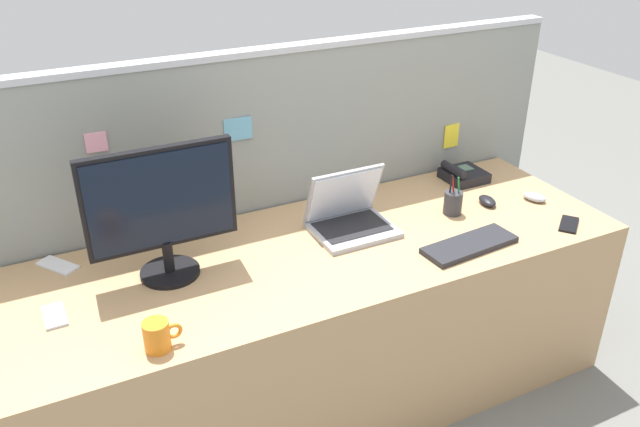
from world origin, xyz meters
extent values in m
plane|color=slate|center=(0.00, 0.00, 0.00)|extent=(10.00, 10.00, 0.00)
cube|color=tan|center=(0.00, 0.00, 0.35)|extent=(2.29, 0.78, 0.70)
cube|color=gray|center=(0.00, 0.43, 0.67)|extent=(2.60, 0.06, 1.34)
cube|color=#B7BAC1|center=(0.00, 0.43, 1.35)|extent=(2.60, 0.07, 0.02)
cube|color=pink|center=(-0.70, 0.40, 1.11)|extent=(0.07, 0.01, 0.07)
cube|color=#66ADD1|center=(-0.18, 0.40, 1.07)|extent=(0.11, 0.01, 0.09)
cube|color=yellow|center=(0.85, 0.40, 0.87)|extent=(0.08, 0.01, 0.11)
cylinder|color=black|center=(-0.57, 0.08, 0.71)|extent=(0.21, 0.21, 0.02)
cylinder|color=black|center=(-0.57, 0.08, 0.78)|extent=(0.04, 0.04, 0.11)
cube|color=black|center=(-0.57, 0.09, 0.99)|extent=(0.51, 0.03, 0.36)
cube|color=black|center=(-0.57, 0.08, 0.99)|extent=(0.48, 0.01, 0.33)
cube|color=#9EA0A8|center=(0.15, 0.06, 0.71)|extent=(0.31, 0.25, 0.02)
cube|color=black|center=(0.15, 0.07, 0.73)|extent=(0.27, 0.18, 0.00)
cube|color=#9EA0A8|center=(0.15, 0.14, 0.84)|extent=(0.31, 0.09, 0.23)
cube|color=silver|center=(0.15, 0.13, 0.83)|extent=(0.28, 0.08, 0.21)
cube|color=black|center=(0.83, 0.26, 0.73)|extent=(0.17, 0.17, 0.04)
cube|color=#4C6B5B|center=(0.85, 0.28, 0.75)|extent=(0.05, 0.06, 0.01)
cylinder|color=black|center=(0.77, 0.26, 0.77)|extent=(0.04, 0.15, 0.04)
cube|color=#232328|center=(0.48, -0.24, 0.72)|extent=(0.38, 0.16, 0.02)
ellipsoid|color=#9EA0A8|center=(0.97, -0.05, 0.72)|extent=(0.09, 0.12, 0.03)
ellipsoid|color=black|center=(0.77, 0.02, 0.72)|extent=(0.08, 0.11, 0.03)
cylinder|color=#333338|center=(0.59, 0.02, 0.75)|extent=(0.07, 0.07, 0.10)
cylinder|color=black|center=(0.57, 0.02, 0.81)|extent=(0.01, 0.02, 0.14)
cylinder|color=red|center=(0.59, 0.02, 0.81)|extent=(0.03, 0.01, 0.13)
cylinder|color=#238438|center=(0.60, 0.01, 0.81)|extent=(0.03, 0.01, 0.13)
cube|color=#B7BAC1|center=(-0.96, 0.00, 0.71)|extent=(0.07, 0.13, 0.01)
cube|color=black|center=(0.94, -0.27, 0.71)|extent=(0.15, 0.14, 0.01)
cube|color=silver|center=(-0.91, 0.31, 0.71)|extent=(0.14, 0.16, 0.01)
cylinder|color=orange|center=(-0.70, -0.30, 0.75)|extent=(0.08, 0.08, 0.09)
torus|color=orange|center=(-0.65, -0.30, 0.75)|extent=(0.05, 0.01, 0.05)
camera|label=1|loc=(-0.95, -1.86, 1.95)|focal=36.55mm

